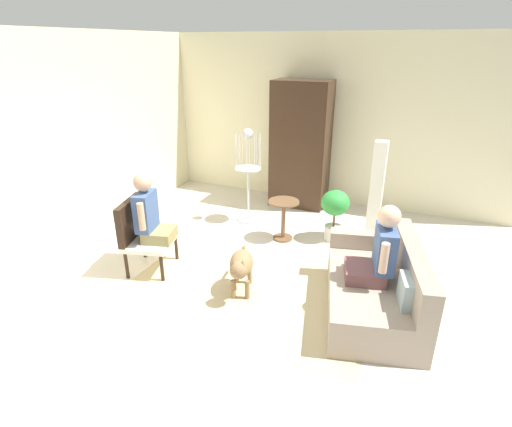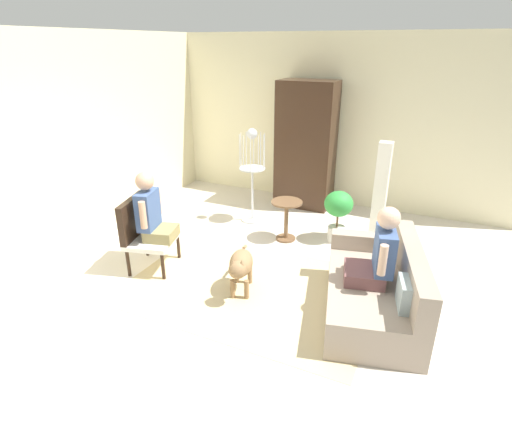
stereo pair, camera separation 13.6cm
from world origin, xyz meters
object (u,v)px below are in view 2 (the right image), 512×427
(couch, at_px, (377,291))
(person_on_couch, at_px, (378,253))
(column_lamp, at_px, (380,193))
(round_end_table, at_px, (286,216))
(dog, at_px, (241,265))
(potted_plant, at_px, (338,210))
(bird_cage_stand, at_px, (252,174))
(person_on_armchair, at_px, (151,212))
(armoire_cabinet, at_px, (306,146))
(armchair, at_px, (143,229))

(couch, distance_m, person_on_couch, 0.46)
(column_lamp, bearing_deg, person_on_couch, -81.60)
(person_on_couch, bearing_deg, round_end_table, 138.68)
(couch, relative_size, dog, 2.35)
(round_end_table, height_order, potted_plant, potted_plant)
(bird_cage_stand, bearing_deg, dog, -68.30)
(person_on_armchair, relative_size, armoire_cabinet, 0.40)
(armchair, xyz_separation_m, person_on_armchair, (0.14, 0.04, 0.25))
(person_on_couch, relative_size, potted_plant, 1.08)
(person_on_armchair, relative_size, round_end_table, 1.43)
(person_on_couch, bearing_deg, armchair, -176.13)
(person_on_armchair, height_order, round_end_table, person_on_armchair)
(armchair, distance_m, person_on_couch, 2.87)
(bird_cage_stand, bearing_deg, couch, -36.78)
(person_on_armchair, relative_size, potted_plant, 1.12)
(round_end_table, bearing_deg, couch, -39.85)
(person_on_armchair, bearing_deg, dog, -3.40)
(potted_plant, bearing_deg, armchair, -139.60)
(potted_plant, bearing_deg, person_on_couch, -63.29)
(round_end_table, bearing_deg, column_lamp, 25.10)
(person_on_armchair, height_order, column_lamp, column_lamp)
(armchair, relative_size, person_on_couch, 1.11)
(couch, bearing_deg, bird_cage_stand, 143.22)
(round_end_table, bearing_deg, potted_plant, 21.28)
(armchair, relative_size, dog, 1.21)
(dog, xyz_separation_m, bird_cage_stand, (-0.78, 1.96, 0.42))
(person_on_armchair, height_order, dog, person_on_armchair)
(dog, relative_size, armoire_cabinet, 0.35)
(bird_cage_stand, height_order, potted_plant, bird_cage_stand)
(person_on_couch, height_order, person_on_armchair, person_on_armchair)
(person_on_couch, xyz_separation_m, person_on_armchair, (-2.71, -0.16, 0.04))
(armchair, xyz_separation_m, round_end_table, (1.38, 1.49, -0.15))
(armchair, distance_m, armoire_cabinet, 3.22)
(round_end_table, xyz_separation_m, column_lamp, (1.20, 0.56, 0.35))
(couch, height_order, person_on_armchair, person_on_armchair)
(potted_plant, bearing_deg, bird_cage_stand, 173.55)
(couch, bearing_deg, person_on_couch, -136.39)
(dog, bearing_deg, armoire_cabinet, 94.82)
(armchair, bearing_deg, armoire_cabinet, 68.69)
(bird_cage_stand, relative_size, armoire_cabinet, 0.70)
(bird_cage_stand, relative_size, potted_plant, 1.96)
(potted_plant, bearing_deg, person_on_armchair, -138.21)
(person_on_armchair, distance_m, armoire_cabinet, 3.10)
(person_on_couch, bearing_deg, couch, 43.61)
(armoire_cabinet, bearing_deg, bird_cage_stand, -116.97)
(person_on_couch, xyz_separation_m, dog, (-1.45, -0.23, -0.37))
(armchair, height_order, round_end_table, armchair)
(person_on_armchair, distance_m, column_lamp, 3.16)
(armoire_cabinet, bearing_deg, dog, -85.18)
(couch, bearing_deg, armchair, -175.48)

